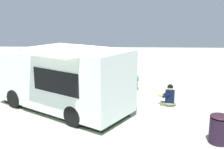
# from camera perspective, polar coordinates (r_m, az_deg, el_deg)

# --- Properties ---
(ground_plane) EXTENTS (40.00, 40.00, 0.00)m
(ground_plane) POSITION_cam_1_polar(r_m,az_deg,el_deg) (10.40, -7.21, -8.07)
(ground_plane) COLOR #A8B199
(food_truck) EXTENTS (5.81, 4.86, 2.48)m
(food_truck) POSITION_cam_1_polar(r_m,az_deg,el_deg) (10.42, -10.47, -1.20)
(food_truck) COLOR white
(food_truck) RESTS_ON ground_plane
(person_customer) EXTENTS (0.79, 0.52, 0.90)m
(person_customer) POSITION_cam_1_polar(r_m,az_deg,el_deg) (11.20, 12.22, -4.73)
(person_customer) COLOR #6F7257
(person_customer) RESTS_ON ground_plane
(planter_flowering_near) EXTENTS (0.63, 0.63, 0.83)m
(planter_flowering_near) POSITION_cam_1_polar(r_m,az_deg,el_deg) (13.12, 4.42, -1.50)
(planter_flowering_near) COLOR tan
(planter_flowering_near) RESTS_ON ground_plane
(planter_flowering_far) EXTENTS (0.58, 0.58, 0.84)m
(planter_flowering_far) POSITION_cam_1_polar(r_m,az_deg,el_deg) (14.44, -20.25, -0.88)
(planter_flowering_far) COLOR gray
(planter_flowering_far) RESTS_ON ground_plane
(trash_bin) EXTENTS (0.57, 0.57, 0.89)m
(trash_bin) POSITION_cam_1_polar(r_m,az_deg,el_deg) (8.47, 22.14, -10.77)
(trash_bin) COLOR black
(trash_bin) RESTS_ON ground_plane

